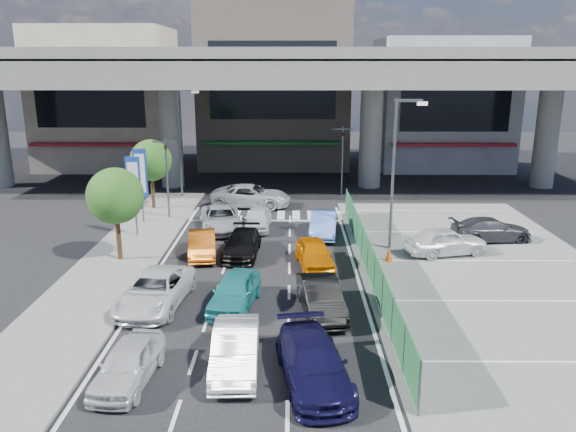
{
  "coord_description": "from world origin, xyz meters",
  "views": [
    {
      "loc": [
        1.71,
        -22.87,
        9.7
      ],
      "look_at": [
        1.51,
        5.45,
        1.99
      ],
      "focal_mm": 35.0,
      "sensor_mm": 36.0,
      "label": 1
    }
  ],
  "objects_px": {
    "kei_truck_front_right": "(323,224)",
    "street_lamp_left": "(182,134)",
    "wagon_silver_front_left": "(221,219)",
    "tree_near": "(115,196)",
    "minivan_navy_back": "(313,363)",
    "taxi_teal_mid": "(235,291)",
    "signboard_far": "(141,175)",
    "taxi_orange_right": "(314,254)",
    "traffic_light_right": "(343,143)",
    "sedan_white_front_mid": "(258,219)",
    "parked_sedan_dgrey": "(491,229)",
    "taxi_orange_left": "(202,244)",
    "traffic_light_left": "(166,159)",
    "traffic_cone": "(389,254)",
    "hatch_white_back_mid": "(235,349)",
    "tree_far": "(151,161)",
    "crossing_wagon_silver": "(251,196)",
    "sedan_white_mid_left": "(155,291)",
    "van_white_back_left": "(128,363)",
    "signboard_near": "(134,186)",
    "sedan_black_mid": "(242,244)",
    "street_lamp_right": "(397,162)",
    "hatch_black_mid_right": "(321,298)",
    "parked_sedan_white": "(446,241)"
  },
  "relations": [
    {
      "from": "van_white_back_left",
      "to": "taxi_teal_mid",
      "type": "bearing_deg",
      "value": 69.08
    },
    {
      "from": "van_white_back_left",
      "to": "hatch_white_back_mid",
      "type": "relative_size",
      "value": 0.9
    },
    {
      "from": "hatch_black_mid_right",
      "to": "minivan_navy_back",
      "type": "bearing_deg",
      "value": -103.05
    },
    {
      "from": "traffic_light_right",
      "to": "kei_truck_front_right",
      "type": "height_order",
      "value": "traffic_light_right"
    },
    {
      "from": "sedan_white_front_mid",
      "to": "tree_far",
      "type": "bearing_deg",
      "value": 149.42
    },
    {
      "from": "parked_sedan_dgrey",
      "to": "taxi_orange_left",
      "type": "bearing_deg",
      "value": 92.25
    },
    {
      "from": "traffic_light_right",
      "to": "kei_truck_front_right",
      "type": "xyz_separation_m",
      "value": [
        -1.95,
        -10.52,
        -3.25
      ]
    },
    {
      "from": "street_lamp_left",
      "to": "sedan_black_mid",
      "type": "height_order",
      "value": "street_lamp_left"
    },
    {
      "from": "tree_near",
      "to": "hatch_white_back_mid",
      "type": "bearing_deg",
      "value": -56.4
    },
    {
      "from": "traffic_light_left",
      "to": "van_white_back_left",
      "type": "relative_size",
      "value": 1.38
    },
    {
      "from": "tree_near",
      "to": "van_white_back_left",
      "type": "relative_size",
      "value": 1.27
    },
    {
      "from": "hatch_black_mid_right",
      "to": "sedan_white_front_mid",
      "type": "bearing_deg",
      "value": 97.68
    },
    {
      "from": "signboard_far",
      "to": "sedan_black_mid",
      "type": "distance_m",
      "value": 9.39
    },
    {
      "from": "sedan_white_front_mid",
      "to": "crossing_wagon_silver",
      "type": "bearing_deg",
      "value": 100.14
    },
    {
      "from": "street_lamp_left",
      "to": "tree_near",
      "type": "height_order",
      "value": "street_lamp_left"
    },
    {
      "from": "wagon_silver_front_left",
      "to": "tree_far",
      "type": "bearing_deg",
      "value": 126.95
    },
    {
      "from": "tree_near",
      "to": "hatch_white_back_mid",
      "type": "distance_m",
      "value": 12.72
    },
    {
      "from": "kei_truck_front_right",
      "to": "street_lamp_left",
      "type": "bearing_deg",
      "value": 141.18
    },
    {
      "from": "wagon_silver_front_left",
      "to": "crossing_wagon_silver",
      "type": "bearing_deg",
      "value": 65.96
    },
    {
      "from": "traffic_light_left",
      "to": "taxi_teal_mid",
      "type": "bearing_deg",
      "value": -67.63
    },
    {
      "from": "wagon_silver_front_left",
      "to": "street_lamp_right",
      "type": "bearing_deg",
      "value": -30.5
    },
    {
      "from": "signboard_far",
      "to": "hatch_white_back_mid",
      "type": "bearing_deg",
      "value": -66.68
    },
    {
      "from": "traffic_light_right",
      "to": "sedan_white_front_mid",
      "type": "distance_m",
      "value": 11.42
    },
    {
      "from": "hatch_white_back_mid",
      "to": "minivan_navy_back",
      "type": "bearing_deg",
      "value": -21.19
    },
    {
      "from": "signboard_near",
      "to": "taxi_orange_right",
      "type": "distance_m",
      "value": 11.35
    },
    {
      "from": "parked_sedan_white",
      "to": "street_lamp_right",
      "type": "bearing_deg",
      "value": 55.44
    },
    {
      "from": "van_white_back_left",
      "to": "hatch_white_back_mid",
      "type": "distance_m",
      "value": 3.39
    },
    {
      "from": "minivan_navy_back",
      "to": "taxi_teal_mid",
      "type": "height_order",
      "value": "same"
    },
    {
      "from": "van_white_back_left",
      "to": "taxi_orange_left",
      "type": "distance_m",
      "value": 11.99
    },
    {
      "from": "tree_far",
      "to": "taxi_orange_right",
      "type": "height_order",
      "value": "tree_far"
    },
    {
      "from": "taxi_teal_mid",
      "to": "sedan_black_mid",
      "type": "bearing_deg",
      "value": 100.84
    },
    {
      "from": "tree_near",
      "to": "parked_sedan_white",
      "type": "height_order",
      "value": "tree_near"
    },
    {
      "from": "traffic_light_left",
      "to": "signboard_far",
      "type": "height_order",
      "value": "traffic_light_left"
    },
    {
      "from": "signboard_near",
      "to": "wagon_silver_front_left",
      "type": "distance_m",
      "value": 5.47
    },
    {
      "from": "street_lamp_right",
      "to": "tree_far",
      "type": "xyz_separation_m",
      "value": [
        -14.97,
        8.5,
        -1.38
      ]
    },
    {
      "from": "signboard_near",
      "to": "parked_sedan_dgrey",
      "type": "bearing_deg",
      "value": -1.76
    },
    {
      "from": "traffic_light_right",
      "to": "signboard_far",
      "type": "distance_m",
      "value": 15.38
    },
    {
      "from": "traffic_cone",
      "to": "signboard_far",
      "type": "bearing_deg",
      "value": 153.56
    },
    {
      "from": "signboard_far",
      "to": "traffic_cone",
      "type": "xyz_separation_m",
      "value": [
        14.22,
        -7.07,
        -2.64
      ]
    },
    {
      "from": "kei_truck_front_right",
      "to": "traffic_cone",
      "type": "xyz_separation_m",
      "value": [
        3.06,
        -4.55,
        -0.27
      ]
    },
    {
      "from": "taxi_orange_right",
      "to": "wagon_silver_front_left",
      "type": "height_order",
      "value": "wagon_silver_front_left"
    },
    {
      "from": "wagon_silver_front_left",
      "to": "tree_near",
      "type": "bearing_deg",
      "value": -138.51
    },
    {
      "from": "signboard_far",
      "to": "taxi_orange_right",
      "type": "distance_m",
      "value": 13.21
    },
    {
      "from": "traffic_light_left",
      "to": "sedan_white_mid_left",
      "type": "relative_size",
      "value": 1.05
    },
    {
      "from": "hatch_white_back_mid",
      "to": "sedan_white_front_mid",
      "type": "bearing_deg",
      "value": 88.48
    },
    {
      "from": "crossing_wagon_silver",
      "to": "sedan_white_mid_left",
      "type": "bearing_deg",
      "value": 178.21
    },
    {
      "from": "traffic_light_right",
      "to": "van_white_back_left",
      "type": "distance_m",
      "value": 27.86
    },
    {
      "from": "tree_far",
      "to": "kei_truck_front_right",
      "type": "bearing_deg",
      "value": -27.95
    },
    {
      "from": "street_lamp_left",
      "to": "traffic_cone",
      "type": "bearing_deg",
      "value": -47.4
    },
    {
      "from": "signboard_far",
      "to": "minivan_navy_back",
      "type": "bearing_deg",
      "value": -61.23
    }
  ]
}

